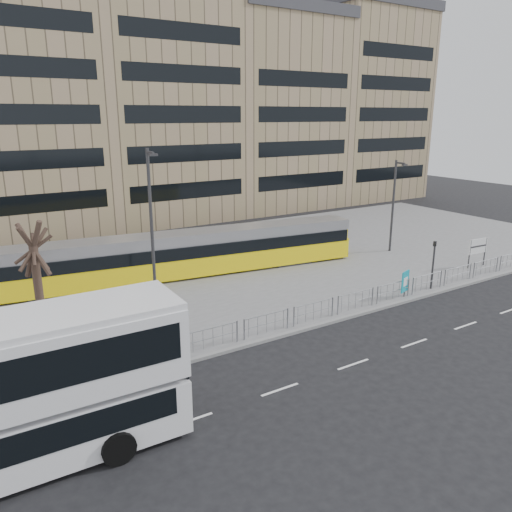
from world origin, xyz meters
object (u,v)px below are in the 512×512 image
station_sign (478,247)px  bare_tree (29,217)px  lamp_post_west (152,224)px  traffic_light_west (145,319)px  traffic_light_east (434,259)px  tram (181,254)px  lamp_post_east (394,202)px  ad_panel (405,282)px  pedestrian (184,327)px

station_sign → bare_tree: bare_tree is taller
station_sign → bare_tree: size_ratio=0.26×
lamp_post_west → bare_tree: 6.12m
traffic_light_west → bare_tree: bearing=135.6°
traffic_light_east → bare_tree: (-21.90, 6.87, 3.81)m
traffic_light_west → lamp_post_west: lamp_post_west is taller
bare_tree → station_sign: bearing=-10.8°
bare_tree → tram: bearing=22.4°
station_sign → bare_tree: 29.37m
traffic_light_east → lamp_post_east: 9.32m
bare_tree → ad_panel: bearing=-19.8°
traffic_light_east → lamp_post_east: (4.67, 7.81, 2.02)m
pedestrian → lamp_post_east: (21.26, 6.93, 3.02)m
station_sign → pedestrian: bearing=-174.8°
station_sign → tram: bearing=157.5°
traffic_light_west → traffic_light_east: (18.60, -0.48, 0.00)m
pedestrian → traffic_light_west: traffic_light_west is taller
station_sign → lamp_post_east: size_ratio=0.29×
traffic_light_west → lamp_post_east: bearing=35.8°
ad_panel → lamp_post_east: lamp_post_east is taller
lamp_post_west → lamp_post_east: size_ratio=1.23×
pedestrian → lamp_post_west: 6.69m
traffic_light_east → traffic_light_west: bearing=166.2°
ad_panel → traffic_light_east: (2.57, 0.11, 1.03)m
traffic_light_west → traffic_light_east: size_ratio=1.00×
lamp_post_east → traffic_light_west: bearing=-162.5°
station_sign → bare_tree: (-28.53, 5.46, 4.34)m
traffic_light_west → lamp_post_west: 7.02m
tram → bare_tree: size_ratio=3.21×
station_sign → traffic_light_west: bearing=-174.0°
tram → bare_tree: (-9.59, -3.96, 4.27)m
lamp_post_west → bare_tree: (-6.01, 0.59, 0.94)m
ad_panel → traffic_light_west: size_ratio=0.52×
tram → traffic_light_west: size_ratio=8.30×
traffic_light_east → bare_tree: bare_tree is taller
bare_tree → traffic_light_east: bearing=-17.4°
tram → lamp_post_west: lamp_post_west is taller
lamp_post_east → bare_tree: (-26.57, -0.94, 1.80)m
lamp_post_east → bare_tree: bearing=-178.0°
lamp_post_west → traffic_light_east: bearing=-21.6°
pedestrian → lamp_post_west: lamp_post_west is taller
pedestrian → ad_panel: bearing=-87.3°
lamp_post_west → lamp_post_east: lamp_post_west is taller
ad_panel → traffic_light_east: traffic_light_east is taller
tram → pedestrian: (-4.28, -9.95, -0.55)m
pedestrian → lamp_post_west: (0.71, 5.40, 3.88)m
bare_tree → pedestrian: bearing=-48.5°
ad_panel → lamp_post_west: bearing=137.2°
ad_panel → pedestrian: bearing=158.8°
tram → traffic_light_east: 16.41m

